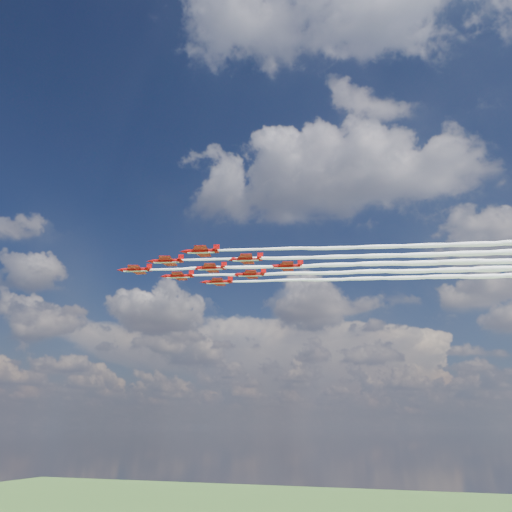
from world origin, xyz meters
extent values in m
cylinder|color=red|center=(-14.87, -5.94, 86.46)|extent=(7.40, 2.84, 1.02)
cone|color=red|center=(-19.34, -7.10, 86.46)|extent=(2.04, 1.45, 1.02)
cone|color=red|center=(-10.67, -4.84, 86.46)|extent=(1.57, 1.24, 0.92)
ellipsoid|color=black|center=(-16.66, -6.40, 86.87)|extent=(2.07, 1.30, 0.66)
cube|color=red|center=(-14.42, -5.82, 86.41)|extent=(5.00, 8.96, 0.13)
cube|color=red|center=(-11.30, -5.01, 86.46)|extent=(2.09, 3.54, 0.11)
cube|color=red|center=(-11.12, -4.96, 87.29)|extent=(1.46, 0.50, 1.66)
cube|color=silver|center=(-14.87, -5.94, 85.99)|extent=(6.91, 2.55, 0.11)
cylinder|color=red|center=(-2.77, -10.08, 86.46)|extent=(7.40, 2.84, 1.02)
cone|color=red|center=(-7.23, -11.25, 86.46)|extent=(2.04, 1.45, 1.02)
cone|color=red|center=(1.43, -8.99, 86.46)|extent=(1.57, 1.24, 0.92)
ellipsoid|color=black|center=(-4.55, -10.55, 86.87)|extent=(2.07, 1.30, 0.66)
cube|color=red|center=(-2.32, -9.97, 86.41)|extent=(5.00, 8.96, 0.13)
cube|color=red|center=(0.81, -9.15, 86.46)|extent=(2.09, 3.54, 0.11)
cube|color=red|center=(0.99, -9.11, 87.29)|extent=(1.46, 0.50, 1.66)
cube|color=silver|center=(-2.77, -10.08, 85.99)|extent=(6.91, 2.55, 0.11)
cylinder|color=red|center=(-6.33, 3.59, 86.46)|extent=(7.40, 2.84, 1.02)
cone|color=red|center=(-10.79, 2.42, 86.46)|extent=(2.04, 1.45, 1.02)
cone|color=red|center=(-2.13, 4.68, 86.46)|extent=(1.57, 1.24, 0.92)
ellipsoid|color=black|center=(-8.11, 3.12, 86.87)|extent=(2.07, 1.30, 0.66)
cube|color=red|center=(-5.88, 3.70, 86.41)|extent=(5.00, 8.96, 0.13)
cube|color=red|center=(-2.75, 4.52, 86.46)|extent=(2.09, 3.54, 0.11)
cube|color=red|center=(-2.58, 4.56, 87.29)|extent=(1.46, 0.50, 1.66)
cube|color=silver|center=(-6.33, 3.59, 85.99)|extent=(6.91, 2.55, 0.11)
cylinder|color=red|center=(9.34, -14.23, 86.46)|extent=(7.40, 2.84, 1.02)
cone|color=red|center=(4.88, -15.39, 86.46)|extent=(2.04, 1.45, 1.02)
cone|color=red|center=(13.54, -13.13, 86.46)|extent=(1.57, 1.24, 0.92)
ellipsoid|color=black|center=(7.56, -14.69, 86.87)|extent=(2.07, 1.30, 0.66)
cube|color=red|center=(9.79, -14.11, 86.41)|extent=(5.00, 8.96, 0.13)
cube|color=red|center=(12.91, -13.30, 86.46)|extent=(2.09, 3.54, 0.11)
cube|color=red|center=(13.09, -13.25, 87.29)|extent=(1.46, 0.50, 1.66)
cube|color=silver|center=(9.34, -14.23, 85.99)|extent=(6.91, 2.55, 0.11)
cylinder|color=red|center=(5.78, -0.56, 86.46)|extent=(7.40, 2.84, 1.02)
cone|color=red|center=(1.31, -1.72, 86.46)|extent=(2.04, 1.45, 1.02)
cone|color=red|center=(9.98, 0.54, 86.46)|extent=(1.57, 1.24, 0.92)
ellipsoid|color=black|center=(3.99, -1.02, 86.87)|extent=(2.07, 1.30, 0.66)
cube|color=red|center=(6.23, -0.44, 86.41)|extent=(5.00, 8.96, 0.13)
cube|color=red|center=(9.35, 0.37, 86.46)|extent=(2.09, 3.54, 0.11)
cube|color=red|center=(9.53, 0.42, 87.29)|extent=(1.46, 0.50, 1.66)
cube|color=silver|center=(5.78, -0.56, 85.99)|extent=(6.91, 2.55, 0.11)
cylinder|color=red|center=(2.22, 13.11, 86.46)|extent=(7.40, 2.84, 1.02)
cone|color=red|center=(-2.25, 11.95, 86.46)|extent=(2.04, 1.45, 1.02)
cone|color=red|center=(6.42, 14.21, 86.46)|extent=(1.57, 1.24, 0.92)
ellipsoid|color=black|center=(0.43, 12.65, 86.87)|extent=(2.07, 1.30, 0.66)
cube|color=red|center=(2.66, 13.23, 86.41)|extent=(5.00, 8.96, 0.13)
cube|color=red|center=(5.79, 14.04, 86.46)|extent=(2.09, 3.54, 0.11)
cube|color=red|center=(5.97, 14.09, 87.29)|extent=(1.46, 0.50, 1.66)
cube|color=silver|center=(2.22, 13.11, 85.99)|extent=(6.91, 2.55, 0.11)
cylinder|color=red|center=(17.89, -4.70, 86.46)|extent=(7.40, 2.84, 1.02)
cone|color=red|center=(13.42, -5.87, 86.46)|extent=(2.04, 1.45, 1.02)
cone|color=red|center=(22.08, -3.61, 86.46)|extent=(1.57, 1.24, 0.92)
ellipsoid|color=black|center=(16.10, -5.17, 86.87)|extent=(2.07, 1.30, 0.66)
cube|color=red|center=(18.33, -4.59, 86.41)|extent=(5.00, 8.96, 0.13)
cube|color=red|center=(21.46, -3.77, 86.46)|extent=(2.09, 3.54, 0.11)
cube|color=red|center=(21.64, -3.73, 87.29)|extent=(1.46, 0.50, 1.66)
cube|color=silver|center=(17.89, -4.70, 85.99)|extent=(6.91, 2.55, 0.11)
cylinder|color=red|center=(14.32, 8.97, 86.46)|extent=(7.40, 2.84, 1.02)
cone|color=red|center=(9.86, 7.80, 86.46)|extent=(2.04, 1.45, 1.02)
cone|color=red|center=(18.52, 10.06, 86.46)|extent=(1.57, 1.24, 0.92)
ellipsoid|color=black|center=(12.54, 8.50, 86.87)|extent=(2.07, 1.30, 0.66)
cube|color=red|center=(14.77, 9.08, 86.41)|extent=(5.00, 8.96, 0.13)
cube|color=red|center=(17.90, 9.90, 86.46)|extent=(2.09, 3.54, 0.11)
cube|color=red|center=(18.07, 9.94, 87.29)|extent=(1.46, 0.50, 1.66)
cube|color=silver|center=(14.32, 8.97, 85.99)|extent=(6.91, 2.55, 0.11)
cylinder|color=red|center=(26.43, 4.82, 86.46)|extent=(7.40, 2.84, 1.02)
cone|color=red|center=(21.97, 3.66, 86.46)|extent=(2.04, 1.45, 1.02)
cone|color=red|center=(30.63, 5.92, 86.46)|extent=(1.57, 1.24, 0.92)
ellipsoid|color=black|center=(24.64, 4.36, 86.87)|extent=(2.07, 1.30, 0.66)
cube|color=red|center=(26.88, 4.94, 86.41)|extent=(5.00, 8.96, 0.13)
cube|color=red|center=(30.00, 5.75, 86.46)|extent=(2.09, 3.54, 0.11)
cube|color=red|center=(30.18, 5.80, 87.29)|extent=(1.46, 0.50, 1.66)
cube|color=silver|center=(26.43, 4.82, 85.99)|extent=(6.91, 2.55, 0.11)
camera|label=1|loc=(61.19, -122.15, 44.10)|focal=35.00mm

